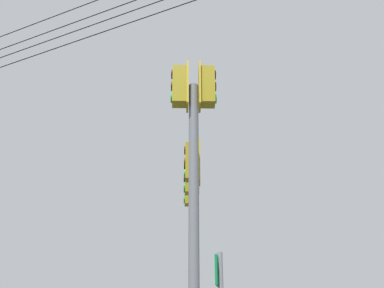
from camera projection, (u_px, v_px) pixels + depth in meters
The scene contains 2 objects.
signal_mast_assembly at pixel (193, 171), 9.78m from camera, with size 3.35×3.86×7.33m.
overhead_wire_span at pixel (147, 0), 11.22m from camera, with size 11.55×25.59×1.70m.
Camera 1 is at (5.58, 6.47, 1.59)m, focal length 41.59 mm.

